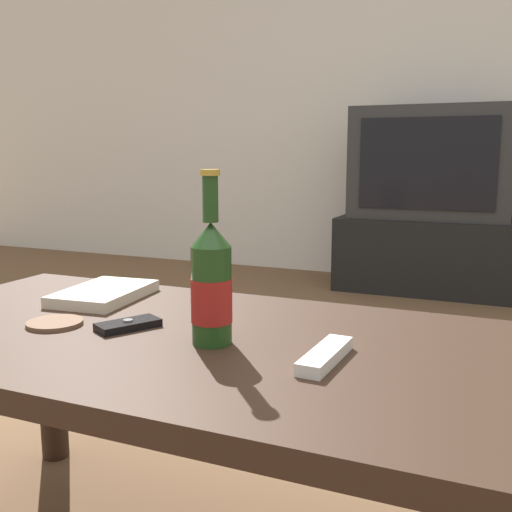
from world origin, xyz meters
TOP-DOWN VIEW (x-y plane):
  - back_wall at (0.00, 3.02)m, footprint 8.00×0.05m
  - coffee_table at (0.00, 0.00)m, footprint 1.23×0.65m
  - tv_stand at (0.08, 2.70)m, footprint 1.03×0.50m
  - television at (0.08, 2.70)m, footprint 0.89×0.43m
  - beer_bottle at (0.08, -0.03)m, footprint 0.07×0.07m
  - cell_phone at (-0.10, -0.01)m, footprint 0.10×0.13m
  - remote_control at (0.28, -0.04)m, footprint 0.05×0.16m
  - coaster at (-0.24, -0.05)m, footprint 0.10×0.10m
  - table_book at (-0.29, 0.16)m, footprint 0.17×0.25m

SIDE VIEW (x-z plane):
  - tv_stand at x=0.08m, z-range 0.00..0.43m
  - coffee_table at x=0.00m, z-range 0.17..0.66m
  - coaster at x=-0.24m, z-range 0.49..0.49m
  - cell_phone at x=-0.10m, z-range 0.48..0.50m
  - remote_control at x=0.28m, z-range 0.49..0.51m
  - table_book at x=-0.29m, z-range 0.49..0.51m
  - beer_bottle at x=0.08m, z-range 0.44..0.73m
  - television at x=0.08m, z-range 0.43..1.07m
  - back_wall at x=0.00m, z-range 0.00..2.60m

